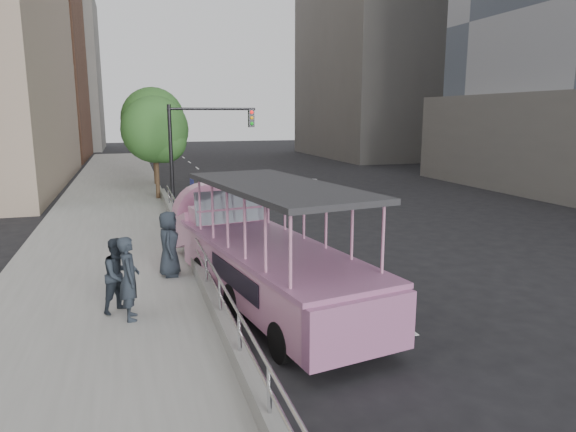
% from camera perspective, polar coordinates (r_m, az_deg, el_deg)
% --- Properties ---
extents(ground, '(160.00, 160.00, 0.00)m').
position_cam_1_polar(ground, '(14.02, 3.92, -8.61)').
color(ground, black).
extents(sidewalk, '(5.50, 80.00, 0.30)m').
position_cam_1_polar(sidewalk, '(22.77, -19.23, -1.05)').
color(sidewalk, '#A4A49F').
rests_on(sidewalk, ground).
extents(kerb_wall, '(0.24, 30.00, 0.36)m').
position_cam_1_polar(kerb_wall, '(15.00, -10.12, -5.49)').
color(kerb_wall, gray).
rests_on(kerb_wall, sidewalk).
extents(guardrail, '(0.07, 22.00, 0.71)m').
position_cam_1_polar(guardrail, '(14.83, -10.21, -3.03)').
color(guardrail, '#BCBCC1').
rests_on(guardrail, kerb_wall).
extents(duck_boat, '(3.82, 9.76, 3.16)m').
position_cam_1_polar(duck_boat, '(13.52, -3.57, -4.14)').
color(duck_boat, black).
rests_on(duck_boat, ground).
extents(car, '(2.33, 3.92, 1.25)m').
position_cam_1_polar(car, '(28.64, 2.46, 2.95)').
color(car, white).
rests_on(car, ground).
extents(pedestrian_near, '(0.47, 0.70, 1.87)m').
position_cam_1_polar(pedestrian_near, '(11.80, -17.24, -6.63)').
color(pedestrian_near, '#222A33').
rests_on(pedestrian_near, sidewalk).
extents(pedestrian_mid, '(1.07, 1.04, 1.73)m').
position_cam_1_polar(pedestrian_mid, '(12.35, -18.26, -6.25)').
color(pedestrian_mid, '#222A33').
rests_on(pedestrian_mid, sidewalk).
extents(pedestrian_far, '(0.71, 0.97, 1.84)m').
position_cam_1_polar(pedestrian_far, '(14.64, -13.09, -3.03)').
color(pedestrian_far, '#222A33').
rests_on(pedestrian_far, sidewalk).
extents(parking_sign, '(0.09, 0.56, 2.48)m').
position_cam_1_polar(parking_sign, '(18.77, -10.56, 1.32)').
color(parking_sign, black).
rests_on(parking_sign, ground).
extents(traffic_signal, '(4.20, 0.32, 5.20)m').
position_cam_1_polar(traffic_signal, '(25.00, -10.18, 8.20)').
color(traffic_signal, black).
rests_on(traffic_signal, ground).
extents(street_tree_near, '(3.52, 3.52, 5.72)m').
position_cam_1_polar(street_tree_near, '(28.26, -14.34, 9.01)').
color(street_tree_near, '#3D291B').
rests_on(street_tree_near, ground).
extents(street_tree_far, '(3.97, 3.97, 6.45)m').
position_cam_1_polar(street_tree_far, '(34.25, -14.60, 10.15)').
color(street_tree_far, '#3D291B').
rests_on(street_tree_far, ground).
extents(midrise_stone_a, '(20.00, 20.00, 32.00)m').
position_cam_1_polar(midrise_stone_a, '(63.41, 13.07, 21.19)').
color(midrise_stone_a, slate).
rests_on(midrise_stone_a, ground).
extents(midrise_stone_b, '(16.00, 14.00, 20.00)m').
position_cam_1_polar(midrise_stone_b, '(77.28, -26.33, 14.02)').
color(midrise_stone_b, slate).
rests_on(midrise_stone_b, ground).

